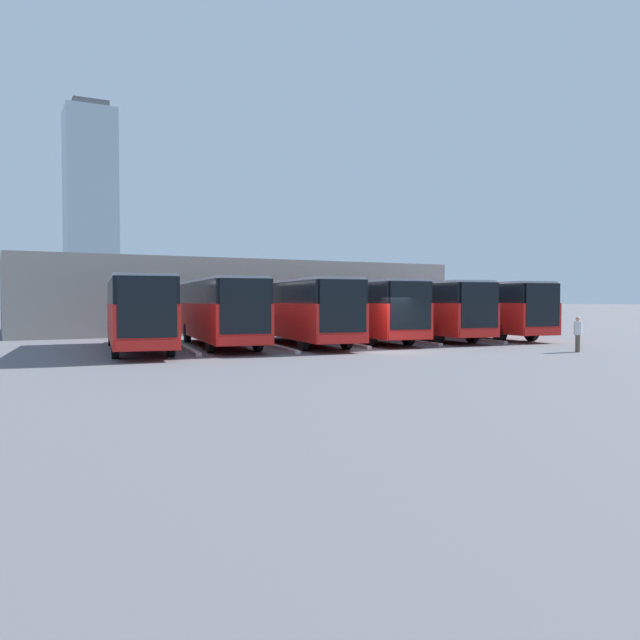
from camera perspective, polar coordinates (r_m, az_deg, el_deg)
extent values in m
plane|color=#5B5B60|center=(29.37, 6.65, -2.82)|extent=(600.00, 600.00, 0.00)
cube|color=red|center=(40.59, 14.25, 0.30)|extent=(4.12, 12.37, 1.76)
cube|color=black|center=(40.58, 14.26, 2.30)|extent=(4.06, 12.19, 1.08)
cube|color=black|center=(35.68, 19.72, 1.31)|extent=(2.18, 0.34, 2.34)
cube|color=red|center=(35.72, 19.70, -1.01)|extent=(2.35, 0.38, 0.40)
cube|color=silver|center=(40.59, 14.27, 3.15)|extent=(3.96, 11.88, 0.12)
cylinder|color=black|center=(38.22, 18.76, -1.00)|extent=(0.45, 1.13, 1.10)
cylinder|color=black|center=(36.90, 16.09, -1.07)|extent=(0.45, 1.13, 1.10)
cylinder|color=black|center=(44.36, 12.70, -0.57)|extent=(0.45, 1.13, 1.10)
cylinder|color=black|center=(43.23, 10.24, -0.62)|extent=(0.45, 1.13, 1.10)
cube|color=#B2B2AD|center=(37.88, 13.68, -1.70)|extent=(1.13, 6.55, 0.15)
cube|color=red|center=(38.09, 9.26, 0.24)|extent=(4.12, 12.37, 1.76)
cube|color=black|center=(38.08, 9.27, 2.37)|extent=(4.06, 12.19, 1.08)
cube|color=black|center=(32.88, 14.41, 1.33)|extent=(2.18, 0.34, 2.34)
cube|color=red|center=(32.92, 14.39, -1.20)|extent=(2.35, 0.38, 0.40)
cube|color=silver|center=(38.09, 9.27, 3.27)|extent=(3.96, 11.88, 0.12)
cylinder|color=black|center=(35.47, 13.75, -1.17)|extent=(0.45, 1.13, 1.10)
cylinder|color=black|center=(34.31, 10.69, -1.25)|extent=(0.45, 1.13, 1.10)
cylinder|color=black|center=(41.95, 8.07, -0.68)|extent=(0.45, 1.13, 1.10)
cylinder|color=black|center=(40.97, 5.36, -0.73)|extent=(0.45, 1.13, 1.10)
cube|color=#B2B2AD|center=(35.43, 8.27, -1.91)|extent=(1.13, 6.55, 0.15)
cube|color=red|center=(35.81, 3.73, 0.16)|extent=(4.12, 12.37, 1.76)
cube|color=black|center=(35.80, 3.73, 2.43)|extent=(4.06, 12.19, 1.08)
cube|color=black|center=(30.30, 8.31, 1.33)|extent=(2.18, 0.34, 2.34)
cube|color=red|center=(30.35, 8.30, -1.41)|extent=(2.35, 0.38, 0.40)
cube|color=silver|center=(35.81, 3.73, 3.39)|extent=(3.96, 11.88, 0.12)
cylinder|color=black|center=(32.92, 8.08, -1.36)|extent=(0.45, 1.13, 1.10)
cylinder|color=black|center=(31.96, 4.60, -1.45)|extent=(0.45, 1.13, 1.10)
cylinder|color=black|center=(39.73, 3.02, -0.80)|extent=(0.45, 1.13, 1.10)
cylinder|color=black|center=(38.94, 0.04, -0.85)|extent=(0.45, 1.13, 1.10)
cube|color=#B2B2AD|center=(33.23, 2.23, -2.14)|extent=(1.13, 6.55, 0.15)
cube|color=red|center=(33.04, -1.79, 0.02)|extent=(4.12, 12.37, 1.76)
cube|color=black|center=(33.02, -1.79, 2.48)|extent=(4.06, 12.19, 1.08)
cube|color=black|center=(27.29, 2.14, 1.29)|extent=(2.18, 0.34, 2.34)
cube|color=red|center=(27.34, 2.14, -1.74)|extent=(2.35, 0.38, 0.40)
cube|color=silver|center=(33.04, -1.79, 3.52)|extent=(3.96, 11.88, 0.12)
cylinder|color=black|center=(29.91, 2.43, -1.67)|extent=(0.45, 1.13, 1.10)
cylinder|color=black|center=(29.16, -1.56, -1.75)|extent=(0.45, 1.13, 1.10)
cylinder|color=black|center=(36.99, -1.96, -1.00)|extent=(0.45, 1.13, 1.10)
cylinder|color=black|center=(36.38, -5.26, -1.05)|extent=(0.45, 1.13, 1.10)
cube|color=#B2B2AD|center=(30.57, -3.88, -2.49)|extent=(1.13, 6.55, 0.15)
cube|color=red|center=(32.21, -9.22, -0.05)|extent=(4.12, 12.37, 1.76)
cube|color=black|center=(32.20, -9.24, 2.48)|extent=(4.06, 12.19, 1.08)
cube|color=black|center=(26.23, -6.81, 1.26)|extent=(2.18, 0.34, 2.34)
cube|color=red|center=(26.28, -6.80, -1.90)|extent=(2.35, 0.38, 0.40)
cube|color=silver|center=(32.21, -9.24, 3.54)|extent=(3.96, 11.88, 0.12)
cylinder|color=black|center=(28.81, -5.71, -1.81)|extent=(0.45, 1.13, 1.10)
cylinder|color=black|center=(28.36, -10.01, -1.88)|extent=(0.45, 1.13, 1.10)
cylinder|color=black|center=(36.15, -8.59, -1.08)|extent=(0.45, 1.13, 1.10)
cylinder|color=black|center=(35.79, -12.04, -1.13)|extent=(0.45, 1.13, 1.10)
cube|color=#B2B2AD|center=(29.93, -11.96, -2.62)|extent=(1.13, 6.55, 0.15)
cube|color=red|center=(30.35, -16.34, -0.21)|extent=(4.12, 12.37, 1.76)
cube|color=black|center=(30.34, -16.37, 2.47)|extent=(4.06, 12.19, 1.08)
cube|color=black|center=(24.26, -15.52, 1.16)|extent=(2.18, 0.34, 2.34)
cube|color=red|center=(24.31, -15.49, -2.26)|extent=(2.35, 0.38, 0.40)
cube|color=silver|center=(30.35, -16.38, 3.60)|extent=(3.96, 11.88, 0.12)
cylinder|color=black|center=(26.73, -13.51, -2.13)|extent=(0.45, 1.13, 1.10)
cylinder|color=black|center=(26.59, -18.21, -2.19)|extent=(0.45, 1.13, 1.10)
cylinder|color=black|center=(34.22, -14.87, -1.28)|extent=(0.45, 1.13, 1.10)
cylinder|color=black|center=(34.10, -18.54, -1.33)|extent=(0.45, 1.13, 1.10)
cylinder|color=brown|center=(30.91, 22.47, -1.99)|extent=(0.25, 0.25, 0.78)
cylinder|color=brown|center=(30.72, 22.52, -2.01)|extent=(0.25, 0.25, 0.78)
cylinder|color=silver|center=(30.78, 22.51, -0.69)|extent=(0.51, 0.51, 0.62)
sphere|color=tan|center=(30.76, 22.52, 0.08)|extent=(0.21, 0.21, 0.21)
cube|color=gray|center=(49.91, -8.27, 2.11)|extent=(32.27, 13.25, 5.27)
cube|color=silver|center=(57.70, -10.95, 4.42)|extent=(32.27, 3.00, 0.24)
cylinder|color=slate|center=(62.81, -1.29, 1.95)|extent=(0.20, 0.20, 5.02)
cylinder|color=slate|center=(56.58, -22.30, 1.83)|extent=(0.20, 0.20, 5.02)
cube|color=#93A8B7|center=(224.36, -20.24, 9.49)|extent=(16.04, 16.04, 65.43)
cube|color=#4C4C51|center=(231.40, -20.34, 17.84)|extent=(11.23, 11.23, 2.40)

